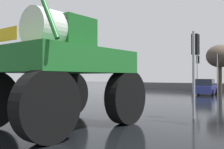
{
  "coord_description": "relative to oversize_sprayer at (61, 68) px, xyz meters",
  "views": [
    {
      "loc": [
        7.64,
        0.9,
        1.69
      ],
      "look_at": [
        1.44,
        9.2,
        1.79
      ],
      "focal_mm": 41.39,
      "sensor_mm": 36.0,
      "label": 1
    }
  ],
  "objects": [
    {
      "name": "ground_plane",
      "position": [
        -0.94,
        11.08,
        -2.02
      ],
      "size": [
        120.0,
        120.0,
        0.0
      ],
      "primitive_type": "plane",
      "color": "black"
    },
    {
      "name": "oversize_sprayer",
      "position": [
        0.0,
        0.0,
        0.0
      ],
      "size": [
        4.17,
        5.48,
        4.36
      ],
      "rotation": [
        0.0,
        0.0,
        1.55
      ],
      "color": "black",
      "rests_on": "ground"
    },
    {
      "name": "bare_tree_left",
      "position": [
        -11.25,
        10.93,
        2.58
      ],
      "size": [
        3.2,
        3.2,
        6.02
      ],
      "color": "#473828",
      "rests_on": "ground"
    },
    {
      "name": "traffic_signal_near_left",
      "position": [
        -6.41,
        4.45,
        0.32
      ],
      "size": [
        0.24,
        0.54,
        3.22
      ],
      "color": "#A8AAAF",
      "rests_on": "ground"
    },
    {
      "name": "bare_tree_far_center",
      "position": [
        -1.12,
        25.31,
        2.07
      ],
      "size": [
        3.08,
        3.08,
        5.45
      ],
      "color": "#473828",
      "rests_on": "ground"
    },
    {
      "name": "traffic_signal_far_left",
      "position": [
        -2.53,
        21.78,
        0.99
      ],
      "size": [
        0.24,
        0.55,
        4.12
      ],
      "color": "#A8AAAF",
      "rests_on": "ground"
    },
    {
      "name": "sedan_ahead",
      "position": [
        -1.01,
        19.28,
        -1.3
      ],
      "size": [
        2.34,
        4.3,
        1.52
      ],
      "rotation": [
        0.0,
        0.0,
        1.72
      ],
      "color": "navy",
      "rests_on": "ground"
    },
    {
      "name": "traffic_signal_near_right",
      "position": [
        3.12,
        4.45,
        0.58
      ],
      "size": [
        0.24,
        0.54,
        3.55
      ],
      "color": "#A8AAAF",
      "rests_on": "ground"
    },
    {
      "name": "traffic_signal_far_right",
      "position": [
        -0.46,
        21.78,
        0.96
      ],
      "size": [
        0.24,
        0.55,
        4.08
      ],
      "color": "#A8AAAF",
      "rests_on": "ground"
    }
  ]
}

